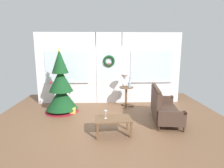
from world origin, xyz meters
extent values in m
plane|color=brown|center=(0.00, 0.00, 0.00)|extent=(6.76, 6.76, 0.00)
cube|color=white|center=(-1.52, 2.09, 1.27)|extent=(2.15, 0.08, 2.55)
cube|color=white|center=(1.52, 2.09, 1.27)|extent=(2.15, 0.08, 2.55)
cube|color=white|center=(0.00, 2.09, 2.30)|extent=(0.94, 0.08, 0.50)
cube|color=silver|center=(0.00, 2.05, 1.02)|extent=(0.90, 0.05, 2.05)
cube|color=white|center=(0.00, 2.03, 0.45)|extent=(0.78, 0.02, 0.80)
cube|color=silver|center=(0.00, 2.03, 1.40)|extent=(0.78, 0.01, 1.10)
cube|color=silver|center=(-1.52, 2.03, 1.35)|extent=(1.50, 0.01, 1.10)
cube|color=silver|center=(1.52, 2.03, 1.35)|extent=(1.50, 0.01, 1.10)
cube|color=silver|center=(-1.52, 2.02, 0.78)|extent=(1.59, 0.06, 0.03)
cube|color=silver|center=(1.52, 2.02, 0.78)|extent=(1.59, 0.06, 0.03)
torus|color=#123B1B|center=(0.00, 1.99, 1.55)|extent=(0.41, 0.09, 0.41)
cube|color=red|center=(0.00, 1.97, 1.42)|extent=(0.10, 0.02, 0.10)
cylinder|color=#4C331E|center=(-1.52, 1.10, 0.10)|extent=(0.10, 0.10, 0.19)
cone|color=maroon|center=(-1.52, 1.10, 0.05)|extent=(1.04, 1.04, 0.10)
cone|color=#14421E|center=(-1.52, 1.10, 0.46)|extent=(0.97, 0.97, 0.71)
cone|color=#14421E|center=(-1.52, 1.10, 1.04)|extent=(0.74, 0.74, 0.71)
cone|color=#14421E|center=(-1.52, 1.10, 1.61)|extent=(0.51, 0.51, 0.71)
cone|color=#E0BC4C|center=(-1.52, 1.10, 1.97)|extent=(0.12, 0.12, 0.12)
sphere|color=red|center=(-1.83, 1.06, 0.97)|extent=(0.06, 0.06, 0.06)
sphere|color=gold|center=(-1.32, 1.41, 0.54)|extent=(0.06, 0.06, 0.06)
sphere|color=silver|center=(-1.61, 1.32, 1.29)|extent=(0.07, 0.07, 0.07)
sphere|color=#264CB2|center=(-1.41, 1.25, 1.48)|extent=(0.07, 0.07, 0.07)
sphere|color=red|center=(-1.67, 0.94, 1.29)|extent=(0.07, 0.07, 0.07)
sphere|color=gold|center=(-1.56, 1.25, 1.64)|extent=(0.07, 0.07, 0.07)
cylinder|color=#3D281C|center=(1.75, -0.50, 0.07)|extent=(0.05, 0.05, 0.14)
cylinder|color=#3D281C|center=(1.96, 0.92, 0.07)|extent=(0.05, 0.05, 0.14)
cylinder|color=#3D281C|center=(1.16, -0.41, 0.07)|extent=(0.05, 0.05, 0.14)
cylinder|color=#3D281C|center=(1.36, 1.00, 0.07)|extent=(0.05, 0.05, 0.14)
cube|color=#473328|center=(1.56, 0.25, 0.21)|extent=(0.91, 1.46, 0.14)
cube|color=#473328|center=(1.26, 0.29, 0.59)|extent=(0.31, 1.37, 0.62)
cube|color=#3D281C|center=(1.26, 0.29, 0.93)|extent=(0.27, 1.34, 0.06)
cube|color=#473328|center=(1.45, -0.47, 0.33)|extent=(0.67, 0.18, 0.38)
cylinder|color=#3D281C|center=(1.74, -0.51, 0.50)|extent=(0.10, 0.10, 0.09)
cube|color=#473328|center=(1.66, 0.97, 0.33)|extent=(0.67, 0.18, 0.38)
cylinder|color=#3D281C|center=(1.95, 0.93, 0.50)|extent=(0.10, 0.10, 0.09)
cylinder|color=brown|center=(0.57, 1.51, 0.69)|extent=(0.48, 0.48, 0.02)
cylinder|color=brown|center=(0.57, 1.51, 0.34)|extent=(0.07, 0.07, 0.68)
cube|color=brown|center=(0.73, 1.51, 0.02)|extent=(0.20, 0.05, 0.04)
cube|color=brown|center=(0.49, 1.65, 0.02)|extent=(0.14, 0.20, 0.04)
cube|color=brown|center=(0.49, 1.37, 0.02)|extent=(0.14, 0.20, 0.04)
sphere|color=silver|center=(0.51, 1.55, 0.79)|extent=(0.16, 0.16, 0.16)
cylinder|color=silver|center=(0.51, 1.55, 0.91)|extent=(0.02, 0.02, 0.06)
cone|color=silver|center=(0.51, 1.55, 1.04)|extent=(0.28, 0.28, 0.20)
cylinder|color=#99ADBC|center=(0.67, 1.45, 0.78)|extent=(0.09, 0.09, 0.16)
sphere|color=#99ADBC|center=(0.67, 1.45, 0.86)|extent=(0.10, 0.10, 0.10)
cylinder|color=#4C7042|center=(0.65, 1.45, 0.96)|extent=(0.07, 0.01, 0.17)
cylinder|color=#4C7042|center=(0.67, 1.45, 0.96)|extent=(0.01, 0.01, 0.18)
cylinder|color=#4C7042|center=(0.69, 1.45, 0.96)|extent=(0.07, 0.01, 0.17)
cube|color=brown|center=(0.04, -0.54, 0.39)|extent=(0.88, 0.59, 0.03)
cube|color=brown|center=(-0.32, -0.80, 0.19)|extent=(0.05, 0.05, 0.37)
cube|color=brown|center=(0.43, -0.73, 0.19)|extent=(0.05, 0.05, 0.37)
cube|color=brown|center=(-0.36, -0.36, 0.19)|extent=(0.05, 0.05, 0.37)
cube|color=brown|center=(0.40, -0.29, 0.19)|extent=(0.05, 0.05, 0.37)
cylinder|color=silver|center=(-0.14, -0.55, 0.40)|extent=(0.06, 0.06, 0.01)
cylinder|color=silver|center=(-0.14, -0.55, 0.46)|extent=(0.01, 0.01, 0.10)
cone|color=silver|center=(-0.14, -0.55, 0.55)|extent=(0.08, 0.08, 0.09)
cube|color=#D8C64C|center=(-1.17, 0.93, 0.09)|extent=(0.18, 0.17, 0.18)
camera|label=1|loc=(-0.16, -4.64, 2.02)|focal=29.84mm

